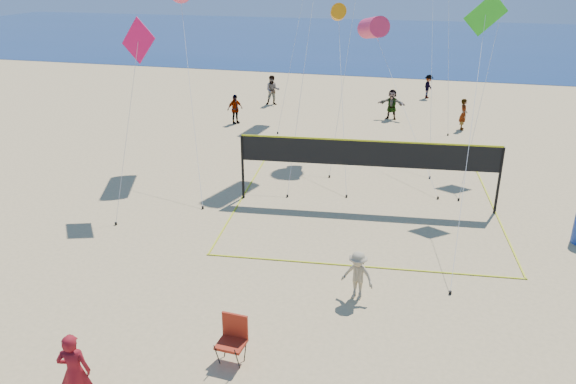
# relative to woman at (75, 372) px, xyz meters

# --- Properties ---
(ground) EXTENTS (120.00, 120.00, 0.00)m
(ground) POSITION_rel_woman_xyz_m (2.27, 1.34, -0.90)
(ground) COLOR tan
(ground) RESTS_ON ground
(ocean) EXTENTS (140.00, 50.00, 0.03)m
(ocean) POSITION_rel_woman_xyz_m (2.27, 63.34, -0.89)
(ocean) COLOR navy
(ocean) RESTS_ON ground
(woman) EXTENTS (0.76, 0.60, 1.81)m
(woman) POSITION_rel_woman_xyz_m (0.00, 0.00, 0.00)
(woman) COLOR maroon
(woman) RESTS_ON ground
(bystander_b) EXTENTS (1.03, 0.75, 1.43)m
(bystander_b) POSITION_rel_woman_xyz_m (5.04, 5.57, -0.19)
(bystander_b) COLOR tan
(bystander_b) RESTS_ON ground
(far_person_0) EXTENTS (0.94, 1.03, 1.69)m
(far_person_0) POSITION_rel_woman_xyz_m (-4.37, 22.08, -0.06)
(far_person_0) COLOR gray
(far_person_0) RESTS_ON ground
(far_person_1) EXTENTS (1.69, 0.75, 1.76)m
(far_person_1) POSITION_rel_woman_xyz_m (4.29, 25.37, -0.02)
(far_person_1) COLOR gray
(far_person_1) RESTS_ON ground
(far_person_2) EXTENTS (0.43, 0.65, 1.73)m
(far_person_2) POSITION_rel_woman_xyz_m (8.34, 24.03, -0.04)
(far_person_2) COLOR gray
(far_person_2) RESTS_ON ground
(far_person_3) EXTENTS (1.08, 0.93, 1.91)m
(far_person_3) POSITION_rel_woman_xyz_m (-3.54, 27.06, 0.05)
(far_person_3) COLOR gray
(far_person_3) RESTS_ON ground
(far_person_4) EXTENTS (0.87, 1.16, 1.60)m
(far_person_4) POSITION_rel_woman_xyz_m (6.26, 31.62, -0.10)
(far_person_4) COLOR gray
(far_person_4) RESTS_ON ground
(camp_chair) EXTENTS (0.67, 0.81, 1.30)m
(camp_chair) POSITION_rel_woman_xyz_m (2.62, 2.24, -0.24)
(camp_chair) COLOR maroon
(camp_chair) RESTS_ON ground
(volleyball_net) EXTENTS (10.69, 10.55, 2.62)m
(volleyball_net) POSITION_rel_woman_xyz_m (4.45, 12.09, 0.90)
(volleyball_net) COLOR black
(volleyball_net) RESTS_ON ground
(kite_2) EXTENTS (2.12, 6.84, 7.02)m
(kite_2) POSITION_rel_woman_xyz_m (2.06, 18.59, 5.65)
(kite_2) COLOR orange
(kite_2) RESTS_ON ground
(kite_3) EXTENTS (1.65, 3.02, 6.92)m
(kite_3) POSITION_rel_woman_xyz_m (-3.83, 10.68, 4.91)
(kite_3) COLOR #DA0951
(kite_3) RESTS_ON ground
(kite_4) EXTENTS (1.53, 8.01, 7.70)m
(kite_4) POSITION_rel_woman_xyz_m (8.10, 13.72, 5.59)
(kite_4) COLOR green
(kite_4) RESTS_ON ground
(kite_10) EXTENTS (4.78, 9.49, 6.30)m
(kite_10) POSITION_rel_woman_xyz_m (3.36, 21.52, 4.72)
(kite_10) COLOR #D22754
(kite_10) RESTS_ON ground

